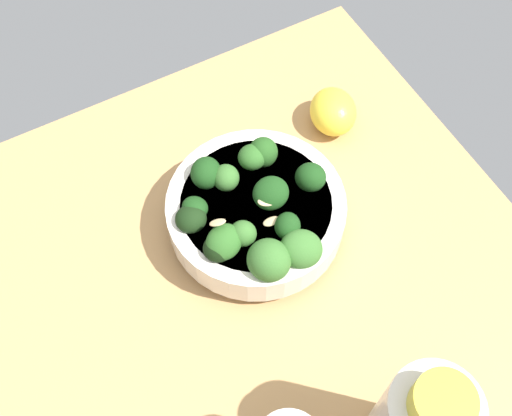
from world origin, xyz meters
The scene contains 3 objects.
ground_plane centered at (0.00, 0.00, -1.82)cm, with size 59.36×59.36×3.65cm, color tan.
bowl_of_broccoli centered at (-2.83, -4.94, 3.78)cm, with size 18.78×19.53×9.07cm.
lemon_wedge centered at (-17.82, -13.25, 2.31)cm, with size 6.41×5.47×4.62cm, color yellow.
Camera 1 is at (12.97, 24.10, 62.05)cm, focal length 45.00 mm.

